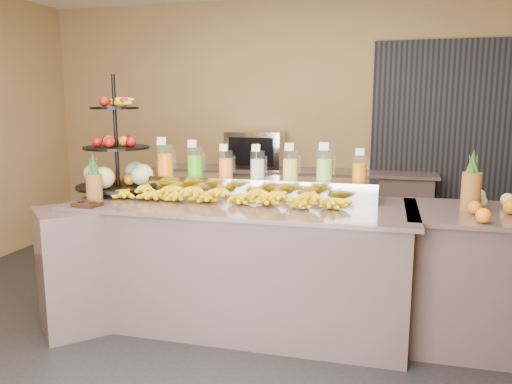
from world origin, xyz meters
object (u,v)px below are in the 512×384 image
at_px(right_fruit_pile, 500,204).
at_px(condiment_caddy, 87,204).
at_px(fruit_stand, 122,164).
at_px(pitcher_tray, 258,187).
at_px(banana_heap, 225,193).
at_px(oven_warmer, 256,150).

bearing_deg(right_fruit_pile, condiment_caddy, -171.84).
bearing_deg(fruit_stand, right_fruit_pile, -6.36).
relative_size(pitcher_tray, condiment_caddy, 10.28).
xyz_separation_m(banana_heap, right_fruit_pile, (1.86, -0.00, 0.01)).
xyz_separation_m(fruit_stand, condiment_caddy, (0.03, -0.57, -0.23)).
bearing_deg(banana_heap, fruit_stand, 169.70).
height_order(right_fruit_pile, oven_warmer, oven_warmer).
bearing_deg(condiment_caddy, right_fruit_pile, 8.16).
distance_m(fruit_stand, condiment_caddy, 0.61).
xyz_separation_m(condiment_caddy, oven_warmer, (0.62, 2.36, 0.19)).
bearing_deg(fruit_stand, condiment_caddy, -89.91).
xyz_separation_m(pitcher_tray, fruit_stand, (-1.10, -0.13, 0.16)).
relative_size(pitcher_tray, banana_heap, 1.01).
bearing_deg(right_fruit_pile, banana_heap, 179.95).
distance_m(banana_heap, condiment_caddy, 0.99).
xyz_separation_m(fruit_stand, right_fruit_pile, (2.79, -0.17, -0.16)).
xyz_separation_m(banana_heap, fruit_stand, (-0.93, 0.17, 0.17)).
relative_size(banana_heap, condiment_caddy, 10.18).
bearing_deg(condiment_caddy, fruit_stand, 92.95).
relative_size(pitcher_tray, oven_warmer, 2.99).
bearing_deg(pitcher_tray, banana_heap, -119.78).
distance_m(banana_heap, fruit_stand, 0.96).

